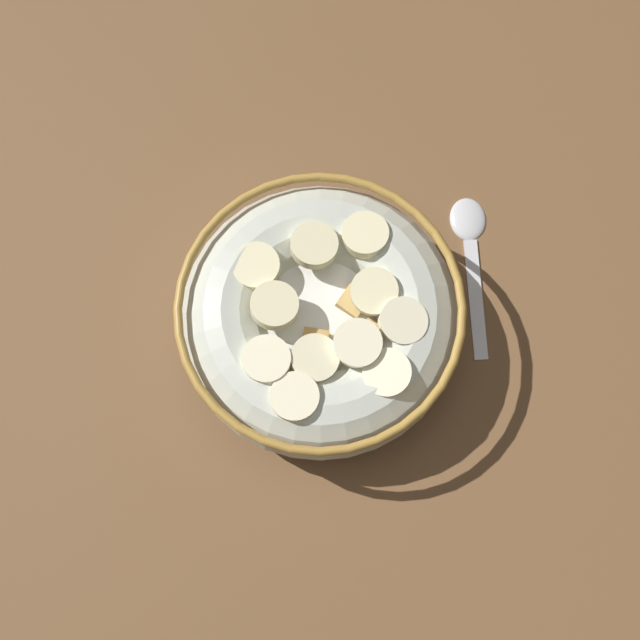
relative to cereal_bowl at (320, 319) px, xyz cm
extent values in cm
cube|color=brown|center=(-0.03, 0.00, -4.47)|extent=(112.37, 112.37, 2.00)
cylinder|color=beige|center=(-0.03, 0.00, -3.17)|extent=(10.67, 10.67, 0.60)
torus|color=beige|center=(-0.03, 0.00, -0.32)|extent=(19.40, 19.40, 6.31)
torus|color=#B28438|center=(-0.03, 0.00, 2.54)|extent=(19.42, 19.42, 0.60)
cylinder|color=white|center=(-0.03, 0.00, 0.95)|extent=(15.62, 15.62, 0.40)
cube|color=tan|center=(-6.57, 0.72, 1.50)|extent=(2.08, 2.09, 0.81)
cube|color=#B78947|center=(4.67, 3.21, 1.53)|extent=(2.36, 2.36, 0.81)
cube|color=#B78947|center=(3.56, 1.17, 1.73)|extent=(1.98, 1.90, 1.00)
cube|color=tan|center=(-4.63, 3.03, 1.60)|extent=(1.90, 1.89, 0.81)
cube|color=#B78947|center=(1.17, -1.72, 1.52)|extent=(2.41, 2.42, 0.88)
cube|color=tan|center=(-6.35, -2.61, 1.51)|extent=(2.42, 2.42, 0.77)
cube|color=#B78947|center=(1.89, 3.49, 1.48)|extent=(2.45, 2.44, 0.90)
cube|color=tan|center=(-3.99, -3.28, 1.73)|extent=(1.80, 1.80, 0.78)
cube|color=#B78947|center=(5.85, -0.90, 1.64)|extent=(2.21, 2.21, 0.80)
cube|color=tan|center=(1.00, 2.11, 1.50)|extent=(2.07, 2.01, 0.94)
cylinder|color=#F4EABC|center=(2.09, -2.63, 2.38)|extent=(4.24, 4.27, 1.24)
cylinder|color=beige|center=(-3.33, 2.77, 2.91)|extent=(3.38, 3.44, 1.24)
cylinder|color=#F9EFC6|center=(4.47, 3.21, 2.54)|extent=(4.45, 4.42, 1.38)
cylinder|color=beige|center=(-2.21, -2.04, 2.96)|extent=(4.52, 4.57, 1.38)
cylinder|color=beige|center=(1.72, 3.37, 2.53)|extent=(4.53, 4.57, 1.41)
cylinder|color=beige|center=(-1.50, 5.82, 2.54)|extent=(4.41, 4.39, 1.35)
cylinder|color=#F9EFC6|center=(0.41, -4.93, 2.67)|extent=(4.58, 4.58, 1.09)
cylinder|color=#F9EFC6|center=(3.43, 0.22, 2.87)|extent=(3.42, 3.43, 1.27)
cylinder|color=beige|center=(-5.14, -0.90, 2.41)|extent=(4.47, 4.48, 1.02)
cylinder|color=#F9EFC6|center=(6.12, -0.40, 2.51)|extent=(3.90, 3.88, 1.57)
cylinder|color=#F9EFC6|center=(3.00, -5.36, 2.68)|extent=(4.55, 4.55, 1.02)
ellipsoid|color=silver|center=(1.80, 14.00, -3.07)|extent=(4.37, 4.32, 0.80)
cube|color=silver|center=(6.43, 9.74, -3.29)|extent=(7.42, 6.94, 0.36)
camera|label=1|loc=(10.53, -10.64, 56.62)|focal=47.73mm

